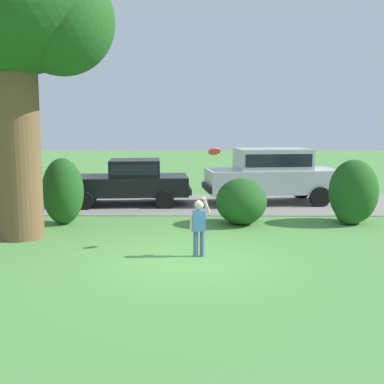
% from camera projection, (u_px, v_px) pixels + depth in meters
% --- Properties ---
extents(ground_plane, '(80.00, 80.00, 0.00)m').
position_uv_depth(ground_plane, '(183.00, 261.00, 10.24)').
color(ground_plane, '#518E42').
extents(driveway_strip, '(28.00, 4.40, 0.02)m').
position_uv_depth(driveway_strip, '(188.00, 204.00, 17.31)').
color(driveway_strip, gray).
rests_on(driveway_strip, ground).
extents(oak_tree_large, '(4.46, 4.14, 7.42)m').
position_uv_depth(oak_tree_large, '(19.00, 14.00, 11.69)').
color(oak_tree_large, brown).
rests_on(oak_tree_large, ground).
extents(shrub_near_tree, '(1.14, 1.06, 1.85)m').
position_uv_depth(shrub_near_tree, '(63.00, 191.00, 13.86)').
color(shrub_near_tree, '#1E511C').
rests_on(shrub_near_tree, ground).
extents(shrub_centre_left, '(1.41, 1.54, 1.28)m').
position_uv_depth(shrub_centre_left, '(242.00, 203.00, 13.94)').
color(shrub_centre_left, '#1E511C').
rests_on(shrub_centre_left, ground).
extents(shrub_centre, '(1.35, 1.48, 1.79)m').
position_uv_depth(shrub_centre, '(353.00, 194.00, 14.00)').
color(shrub_centre, '#1E511C').
rests_on(shrub_centre, ground).
extents(parked_sedan, '(4.53, 2.37, 1.56)m').
position_uv_depth(parked_sedan, '(129.00, 180.00, 17.13)').
color(parked_sedan, black).
rests_on(parked_sedan, ground).
extents(parked_suv, '(4.89, 2.54, 1.92)m').
position_uv_depth(parked_suv, '(272.00, 173.00, 17.38)').
color(parked_suv, silver).
rests_on(parked_suv, ground).
extents(child_thrower, '(0.44, 0.29, 1.29)m').
position_uv_depth(child_thrower, '(199.00, 223.00, 10.53)').
color(child_thrower, '#4C608C').
rests_on(child_thrower, ground).
extents(frisbee, '(0.30, 0.25, 0.20)m').
position_uv_depth(frisbee, '(214.00, 151.00, 11.17)').
color(frisbee, red).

